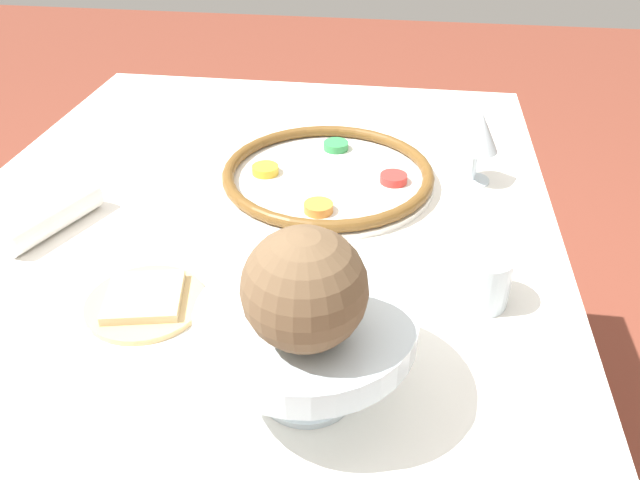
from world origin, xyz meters
The scene contains 9 objects.
dining_table centered at (0.00, 0.00, 0.36)m, with size 1.26×0.95×0.72m.
seder_plate centered at (-0.16, 0.11, 0.74)m, with size 0.36×0.36×0.03m.
wine_glass centered at (-0.20, 0.35, 0.81)m, with size 0.07×0.07×0.13m.
fruit_stand centered at (0.31, 0.15, 0.82)m, with size 0.22×0.22×0.12m.
orange_fruit centered at (0.29, 0.14, 0.88)m, with size 0.07×0.07×0.07m.
coconut centered at (0.35, 0.15, 0.90)m, with size 0.11×0.11×0.11m.
bread_plate centered at (0.20, -0.08, 0.73)m, with size 0.15×0.15×0.02m.
napkin_roll centered at (0.05, -0.28, 0.75)m, with size 0.17×0.10×0.05m.
cup_mid centered at (0.12, 0.34, 0.76)m, with size 0.07×0.07×0.07m.
Camera 1 is at (0.77, 0.23, 1.24)m, focal length 35.00 mm.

